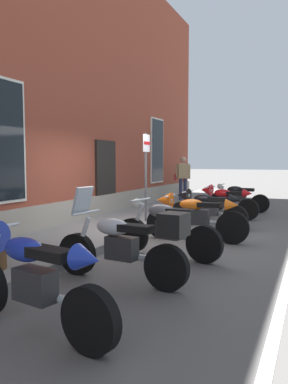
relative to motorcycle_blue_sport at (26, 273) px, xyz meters
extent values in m
plane|color=#565451|center=(4.94, 0.91, -0.58)|extent=(140.00, 140.00, 0.00)
cube|color=slate|center=(4.94, 2.01, -0.50)|extent=(26.26, 2.20, 0.15)
cube|color=gray|center=(4.94, 3.08, -0.23)|extent=(20.26, 0.10, 0.70)
cube|color=silver|center=(2.91, 3.10, 1.52)|extent=(1.22, 0.06, 2.52)
cube|color=black|center=(2.91, 3.07, 1.52)|extent=(1.10, 0.03, 2.40)
cube|color=black|center=(6.96, 3.09, 0.57)|extent=(1.10, 0.08, 2.30)
cube|color=silver|center=(11.02, 3.10, 1.52)|extent=(1.22, 0.06, 2.52)
cube|color=black|center=(11.02, 3.07, 1.52)|extent=(1.10, 0.03, 2.40)
cylinder|color=black|center=(-0.15, -0.85, -0.27)|extent=(0.23, 0.63, 0.62)
cube|color=#28282B|center=(-0.03, -0.14, -0.09)|extent=(0.29, 0.47, 0.32)
ellipsoid|color=#192D9E|center=(0.00, 0.01, 0.24)|extent=(0.35, 0.56, 0.24)
cube|color=black|center=(-0.07, -0.36, 0.25)|extent=(0.30, 0.51, 0.10)
cylinder|color=silver|center=(0.04, -0.45, -0.22)|extent=(0.17, 0.46, 0.09)
cone|color=#192D9E|center=(-0.15, -0.83, 0.27)|extent=(0.28, 0.30, 0.24)
cylinder|color=black|center=(1.79, 0.61, -0.27)|extent=(0.18, 0.63, 0.62)
cylinder|color=black|center=(1.65, -0.87, -0.27)|extent=(0.18, 0.63, 0.62)
cylinder|color=silver|center=(1.78, 0.51, -0.01)|extent=(0.10, 0.32, 0.64)
cube|color=#28282B|center=(1.72, -0.18, -0.09)|extent=(0.26, 0.46, 0.32)
ellipsoid|color=#B7BABF|center=(1.73, -0.03, 0.20)|extent=(0.31, 0.54, 0.24)
cube|color=black|center=(1.70, -0.41, 0.21)|extent=(0.26, 0.50, 0.10)
cylinder|color=silver|center=(1.78, 0.43, 0.37)|extent=(0.62, 0.09, 0.04)
cylinder|color=silver|center=(1.81, -0.49, -0.22)|extent=(0.13, 0.46, 0.09)
cube|color=#B2BCC6|center=(1.78, 0.49, 0.55)|extent=(0.37, 0.18, 0.40)
cube|color=black|center=(1.64, -0.97, 0.31)|extent=(0.39, 0.35, 0.30)
cylinder|color=black|center=(3.40, 0.47, -0.26)|extent=(0.22, 0.65, 0.64)
cylinder|color=black|center=(3.18, -0.96, -0.26)|extent=(0.22, 0.65, 0.64)
cylinder|color=silver|center=(3.38, 0.37, 0.01)|extent=(0.12, 0.33, 0.68)
cube|color=#28282B|center=(3.28, -0.30, -0.08)|extent=(0.29, 0.47, 0.32)
ellipsoid|color=slate|center=(3.30, -0.15, 0.24)|extent=(0.34, 0.55, 0.24)
cube|color=black|center=(3.24, -0.52, 0.25)|extent=(0.29, 0.51, 0.10)
cylinder|color=silver|center=(3.37, 0.29, 0.41)|extent=(0.62, 0.13, 0.04)
cylinder|color=silver|center=(3.35, -0.61, -0.21)|extent=(0.16, 0.46, 0.09)
sphere|color=silver|center=(3.38, 0.37, 0.34)|extent=(0.18, 0.18, 0.18)
cylinder|color=black|center=(4.80, 0.43, -0.24)|extent=(0.14, 0.68, 0.68)
cylinder|color=black|center=(4.85, -1.10, -0.24)|extent=(0.14, 0.68, 0.68)
cylinder|color=silver|center=(4.80, 0.33, 0.00)|extent=(0.08, 0.31, 0.62)
cube|color=#28282B|center=(4.82, -0.38, -0.06)|extent=(0.23, 0.45, 0.32)
ellipsoid|color=orange|center=(4.82, -0.23, 0.20)|extent=(0.28, 0.53, 0.24)
cube|color=black|center=(4.83, -0.61, 0.21)|extent=(0.24, 0.49, 0.10)
cylinder|color=silver|center=(4.80, 0.25, 0.37)|extent=(0.62, 0.06, 0.04)
cylinder|color=silver|center=(4.95, -0.68, -0.19)|extent=(0.10, 0.45, 0.09)
cone|color=orange|center=(4.80, 0.38, 0.27)|extent=(0.37, 0.35, 0.36)
cone|color=orange|center=(4.85, -1.08, 0.23)|extent=(0.25, 0.27, 0.24)
cylinder|color=black|center=(6.58, 0.59, -0.27)|extent=(0.19, 0.64, 0.63)
cylinder|color=black|center=(6.40, -0.86, -0.27)|extent=(0.19, 0.64, 0.63)
cylinder|color=silver|center=(6.56, 0.49, -0.03)|extent=(0.10, 0.30, 0.60)
cube|color=#28282B|center=(6.48, -0.19, -0.09)|extent=(0.27, 0.46, 0.32)
ellipsoid|color=black|center=(6.50, -0.04, 0.15)|extent=(0.32, 0.55, 0.24)
cube|color=black|center=(6.46, -0.42, 0.16)|extent=(0.28, 0.50, 0.10)
cylinder|color=silver|center=(6.55, 0.41, 0.32)|extent=(0.62, 0.11, 0.04)
cylinder|color=silver|center=(6.57, -0.50, -0.22)|extent=(0.14, 0.46, 0.09)
cone|color=black|center=(6.57, 0.54, 0.22)|extent=(0.40, 0.38, 0.36)
cone|color=black|center=(6.41, -0.84, 0.18)|extent=(0.27, 0.29, 0.24)
cylinder|color=black|center=(8.43, 0.46, -0.27)|extent=(0.22, 0.63, 0.62)
cylinder|color=black|center=(8.21, -0.88, -0.27)|extent=(0.22, 0.63, 0.62)
cylinder|color=silver|center=(8.41, 0.36, -0.03)|extent=(0.12, 0.31, 0.62)
cube|color=#28282B|center=(8.31, -0.26, -0.09)|extent=(0.29, 0.47, 0.32)
ellipsoid|color=red|center=(8.33, -0.11, 0.16)|extent=(0.34, 0.56, 0.24)
cube|color=black|center=(8.27, -0.49, 0.17)|extent=(0.29, 0.51, 0.10)
cylinder|color=silver|center=(8.40, 0.28, 0.33)|extent=(0.62, 0.14, 0.04)
cylinder|color=silver|center=(8.38, -0.58, -0.22)|extent=(0.16, 0.46, 0.09)
cone|color=red|center=(8.42, 0.41, 0.23)|extent=(0.41, 0.39, 0.36)
cone|color=red|center=(8.21, -0.86, 0.19)|extent=(0.28, 0.30, 0.24)
cylinder|color=black|center=(9.96, 0.45, -0.28)|extent=(0.12, 0.61, 0.61)
cylinder|color=black|center=(9.96, -0.99, -0.28)|extent=(0.12, 0.61, 0.61)
cylinder|color=silver|center=(9.96, 0.35, -0.04)|extent=(0.07, 0.30, 0.61)
cube|color=#28282B|center=(9.96, -0.32, -0.10)|extent=(0.22, 0.44, 0.32)
ellipsoid|color=black|center=(9.96, -0.17, 0.16)|extent=(0.26, 0.52, 0.24)
cube|color=black|center=(9.96, -0.55, 0.17)|extent=(0.22, 0.48, 0.10)
cylinder|color=silver|center=(9.96, 0.27, 0.33)|extent=(0.62, 0.04, 0.04)
cylinder|color=silver|center=(10.08, -0.62, -0.23)|extent=(0.09, 0.45, 0.09)
sphere|color=silver|center=(9.96, 0.35, 0.26)|extent=(0.18, 0.18, 0.18)
cylinder|color=#2D3351|center=(11.54, 2.10, 0.00)|extent=(0.14, 0.14, 0.85)
cylinder|color=#2D3351|center=(11.45, 2.25, 0.00)|extent=(0.14, 0.14, 0.85)
cube|color=tan|center=(11.50, 2.17, 0.73)|extent=(0.37, 0.45, 0.60)
sphere|color=tan|center=(11.50, 2.17, 1.17)|extent=(0.23, 0.23, 0.23)
cylinder|color=tan|center=(11.62, 1.96, 0.70)|extent=(0.09, 0.09, 0.57)
cylinder|color=tan|center=(11.37, 2.39, 0.70)|extent=(0.09, 0.09, 0.57)
cube|color=maroon|center=(11.32, 2.44, 0.47)|extent=(0.14, 0.13, 0.24)
cylinder|color=#4C4C51|center=(6.02, 1.36, 0.70)|extent=(0.06, 0.06, 2.25)
cube|color=white|center=(6.02, 1.34, 1.57)|extent=(0.36, 0.03, 0.44)
cube|color=red|center=(6.02, 1.32, 1.57)|extent=(0.36, 0.01, 0.08)
camera|label=1|loc=(-2.90, -2.60, 1.12)|focal=35.65mm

